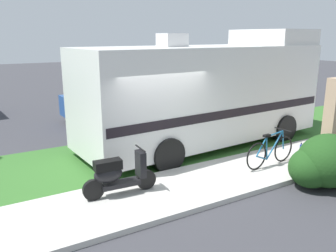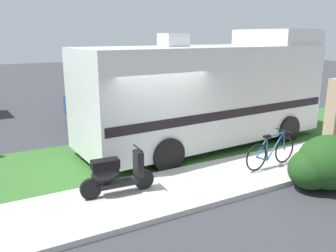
{
  "view_description": "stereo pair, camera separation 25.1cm",
  "coord_description": "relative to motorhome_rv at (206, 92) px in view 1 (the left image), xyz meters",
  "views": [
    {
      "loc": [
        -4.14,
        -7.21,
        3.37
      ],
      "look_at": [
        0.32,
        0.3,
        1.1
      ],
      "focal_mm": 37.22,
      "sensor_mm": 36.0,
      "label": 1
    },
    {
      "loc": [
        -3.92,
        -7.34,
        3.37
      ],
      "look_at": [
        0.32,
        0.3,
        1.1
      ],
      "focal_mm": 37.22,
      "sensor_mm": 36.0,
      "label": 2
    }
  ],
  "objects": [
    {
      "name": "pickup_truck_near",
      "position": [
        0.06,
        4.69,
        -0.76
      ],
      "size": [
        5.45,
        2.28,
        1.74
      ],
      "color": "#1E478C",
      "rests_on": "ground"
    },
    {
      "name": "bottle_green",
      "position": [
        1.71,
        -2.3,
        -1.46
      ],
      "size": [
        0.08,
        0.08,
        0.28
      ],
      "color": "navy",
      "rests_on": "ground"
    },
    {
      "name": "motorhome_rv",
      "position": [
        0.0,
        0.0,
        0.0
      ],
      "size": [
        7.95,
        3.05,
        3.57
      ],
      "color": "silver",
      "rests_on": "ground"
    },
    {
      "name": "scooter",
      "position": [
        -3.9,
        -2.2,
        -1.12
      ],
      "size": [
        1.61,
        0.5,
        0.97
      ],
      "color": "black",
      "rests_on": "ground"
    },
    {
      "name": "ground_plane",
      "position": [
        -2.29,
        -1.32,
        -1.7
      ],
      "size": [
        80.0,
        80.0,
        0.0
      ],
      "primitive_type": "plane",
      "color": "#38383D"
    },
    {
      "name": "bicycle",
      "position": [
        0.14,
        -2.6,
        -1.19
      ],
      "size": [
        1.75,
        0.52,
        0.91
      ],
      "color": "black",
      "rests_on": "ground"
    },
    {
      "name": "bush_by_porch",
      "position": [
        0.42,
        -4.01,
        -1.12
      ],
      "size": [
        1.72,
        1.29,
        1.22
      ],
      "color": "#1E4719",
      "rests_on": "ground"
    },
    {
      "name": "grass_strip",
      "position": [
        -2.29,
        0.18,
        -1.66
      ],
      "size": [
        24.0,
        3.4,
        0.08
      ],
      "color": "#336628",
      "rests_on": "ground"
    },
    {
      "name": "sidewalk",
      "position": [
        -2.29,
        -2.52,
        -1.64
      ],
      "size": [
        24.0,
        2.0,
        0.12
      ],
      "color": "beige",
      "rests_on": "ground"
    }
  ]
}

